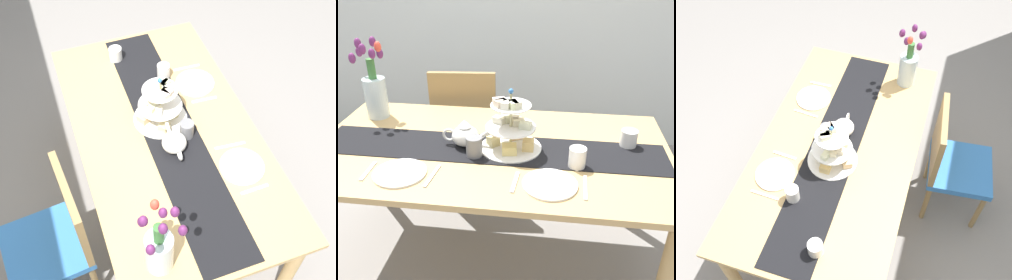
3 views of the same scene
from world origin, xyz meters
The scene contains 16 objects.
ground_plane centered at (0.00, 0.00, 0.00)m, with size 8.00×8.00×0.00m, color gray.
dining_table centered at (0.00, 0.00, 0.64)m, with size 1.74×0.95×0.73m.
chair_left centered at (-0.29, 0.70, 0.50)m, with size 0.46×0.46×0.91m.
table_runner centered at (0.00, -0.02, 0.73)m, with size 1.68×0.29×0.00m, color black.
tiered_cake_stand centered at (0.10, 0.00, 0.83)m, with size 0.30×0.30×0.30m.
teapot centered at (-0.12, 0.00, 0.79)m, with size 0.24×0.13×0.14m.
tulip_vase centered at (-0.69, 0.28, 0.89)m, with size 0.18×0.17×0.44m.
cream_jug centered at (0.67, 0.10, 0.77)m, with size 0.08×0.08×0.09m, color white.
dinner_plate_left centered at (-0.35, -0.29, 0.74)m, with size 0.23×0.23×0.01m, color white.
fork_left centered at (-0.49, -0.29, 0.73)m, with size 0.02×0.15×0.01m, color silver.
knife_left centered at (-0.20, -0.29, 0.73)m, with size 0.01×0.17×0.01m, color silver.
dinner_plate_right centered at (0.30, -0.29, 0.74)m, with size 0.23×0.23×0.01m, color white.
fork_right centered at (0.16, -0.29, 0.73)m, with size 0.02×0.15×0.01m, color silver.
knife_right centered at (0.45, -0.29, 0.73)m, with size 0.01×0.17×0.01m, color silver.
mug_grey centered at (-0.06, -0.09, 0.78)m, with size 0.08×0.08×0.10m, color slate.
mug_white_text centered at (0.41, -0.13, 0.78)m, with size 0.08×0.08×0.10m, color white.
Camera 1 is at (-1.44, 0.50, 2.58)m, focal length 47.10 mm.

